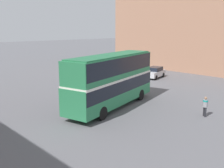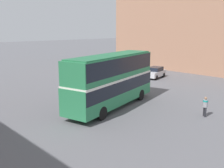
# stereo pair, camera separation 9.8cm
# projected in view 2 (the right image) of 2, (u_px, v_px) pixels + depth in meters

# --- Properties ---
(ground_plane) EXTENTS (240.00, 240.00, 0.00)m
(ground_plane) POSITION_uv_depth(u_px,v_px,m) (114.00, 106.00, 24.14)
(ground_plane) COLOR #5B5B60
(building_row_right) EXTENTS (9.53, 29.57, 16.02)m
(building_row_right) POSITION_uv_depth(u_px,v_px,m) (196.00, 22.00, 44.37)
(building_row_right) COLOR #9E7056
(building_row_right) RESTS_ON ground_plane
(double_decker_bus) EXTENTS (11.19, 5.13, 4.77)m
(double_decker_bus) POSITION_uv_depth(u_px,v_px,m) (112.00, 77.00, 23.22)
(double_decker_bus) COLOR #287A4C
(double_decker_bus) RESTS_ON ground_plane
(pedestrian_foreground) EXTENTS (0.57, 0.57, 1.65)m
(pedestrian_foreground) POSITION_uv_depth(u_px,v_px,m) (205.00, 105.00, 21.04)
(pedestrian_foreground) COLOR #232328
(pedestrian_foreground) RESTS_ON ground_plane
(parked_car_kerb_near) EXTENTS (4.87, 2.64, 1.71)m
(parked_car_kerb_near) POSITION_uv_depth(u_px,v_px,m) (85.00, 74.00, 36.25)
(parked_car_kerb_near) COLOR navy
(parked_car_kerb_near) RESTS_ON ground_plane
(parked_car_kerb_far) EXTENTS (4.36, 2.61, 1.57)m
(parked_car_kerb_far) POSITION_uv_depth(u_px,v_px,m) (155.00, 72.00, 37.63)
(parked_car_kerb_far) COLOR silver
(parked_car_kerb_far) RESTS_ON ground_plane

